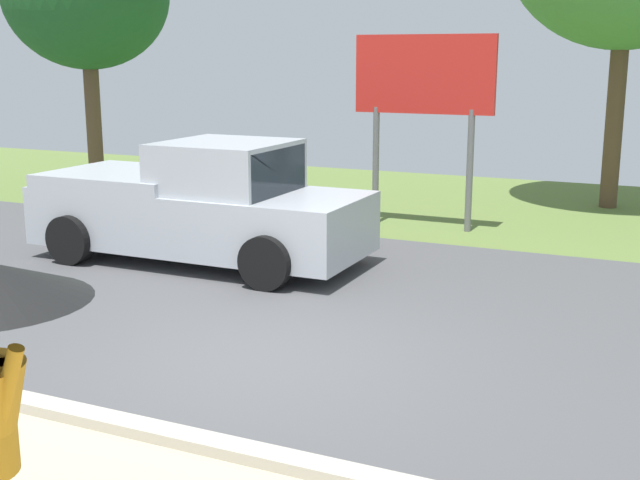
% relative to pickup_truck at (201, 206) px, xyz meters
% --- Properties ---
extents(ground_plane, '(40.00, 22.00, 0.20)m').
position_rel_pickup_truck_xyz_m(ground_plane, '(2.90, -0.38, -0.92)').
color(ground_plane, '#4C4C4F').
extents(pickup_truck, '(5.20, 2.28, 1.88)m').
position_rel_pickup_truck_xyz_m(pickup_truck, '(0.00, 0.00, 0.00)').
color(pickup_truck, '#ADB2BA').
rests_on(pickup_truck, ground_plane).
extents(roadside_billboard, '(2.60, 0.12, 3.50)m').
position_rel_pickup_truck_xyz_m(roadside_billboard, '(2.31, 3.86, 1.68)').
color(roadside_billboard, slate).
rests_on(roadside_billboard, ground_plane).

